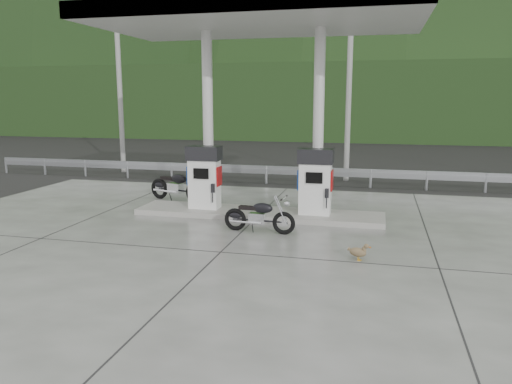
% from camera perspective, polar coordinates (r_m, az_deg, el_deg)
% --- Properties ---
extents(ground, '(160.00, 160.00, 0.00)m').
position_cam_1_polar(ground, '(11.85, -2.57, -5.56)').
color(ground, black).
rests_on(ground, ground).
extents(forecourt_apron, '(18.00, 14.00, 0.02)m').
position_cam_1_polar(forecourt_apron, '(11.85, -2.58, -5.52)').
color(forecourt_apron, slate).
rests_on(forecourt_apron, ground).
extents(pump_island, '(7.00, 1.40, 0.15)m').
position_cam_1_polar(pump_island, '(14.17, 0.27, -2.45)').
color(pump_island, gray).
rests_on(pump_island, forecourt_apron).
extents(gas_pump_left, '(0.95, 0.55, 1.80)m').
position_cam_1_polar(gas_pump_left, '(14.43, -5.92, 1.68)').
color(gas_pump_left, white).
rests_on(gas_pump_left, pump_island).
extents(gas_pump_right, '(0.95, 0.55, 1.80)m').
position_cam_1_polar(gas_pump_right, '(13.70, 6.80, 1.18)').
color(gas_pump_right, white).
rests_on(gas_pump_right, pump_island).
extents(canopy_column_left, '(0.30, 0.30, 5.00)m').
position_cam_1_polar(canopy_column_left, '(14.65, -5.51, 8.11)').
color(canopy_column_left, silver).
rests_on(canopy_column_left, pump_island).
extents(canopy_column_right, '(0.30, 0.30, 5.00)m').
position_cam_1_polar(canopy_column_right, '(13.92, 7.15, 7.95)').
color(canopy_column_right, silver).
rests_on(canopy_column_right, pump_island).
extents(canopy_roof, '(8.50, 5.00, 0.40)m').
position_cam_1_polar(canopy_roof, '(13.95, 0.29, 19.16)').
color(canopy_roof, silver).
rests_on(canopy_roof, canopy_column_left).
extents(guardrail, '(26.00, 0.16, 1.42)m').
position_cam_1_polar(guardrail, '(19.36, 4.09, 2.92)').
color(guardrail, gray).
rests_on(guardrail, ground).
extents(road, '(60.00, 7.00, 0.01)m').
position_cam_1_polar(road, '(22.88, 5.55, 2.30)').
color(road, black).
rests_on(road, ground).
extents(utility_pole_a, '(0.22, 0.22, 8.00)m').
position_cam_1_polar(utility_pole_a, '(23.31, -15.34, 11.99)').
color(utility_pole_a, gray).
rests_on(utility_pole_a, ground).
extents(utility_pole_b, '(0.22, 0.22, 8.00)m').
position_cam_1_polar(utility_pole_b, '(20.46, 10.61, 12.42)').
color(utility_pole_b, gray).
rests_on(utility_pole_b, ground).
extents(tree_band, '(80.00, 6.00, 6.00)m').
position_cam_1_polar(tree_band, '(41.04, 9.44, 10.09)').
color(tree_band, black).
rests_on(tree_band, ground).
extents(forested_hills, '(100.00, 40.00, 140.00)m').
position_cam_1_polar(forested_hills, '(71.06, 11.29, 7.79)').
color(forested_hills, black).
rests_on(forested_hills, ground).
extents(motorcycle_left, '(2.13, 1.23, 0.96)m').
position_cam_1_polar(motorcycle_left, '(16.39, -9.07, 0.66)').
color(motorcycle_left, black).
rests_on(motorcycle_left, forecourt_apron).
extents(motorcycle_right, '(1.75, 0.66, 0.81)m').
position_cam_1_polar(motorcycle_right, '(12.39, 0.36, -2.80)').
color(motorcycle_right, black).
rests_on(motorcycle_right, forecourt_apron).
extents(duck, '(0.46, 0.27, 0.32)m').
position_cam_1_polar(duck, '(10.57, 11.56, -6.78)').
color(duck, brown).
rests_on(duck, forecourt_apron).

